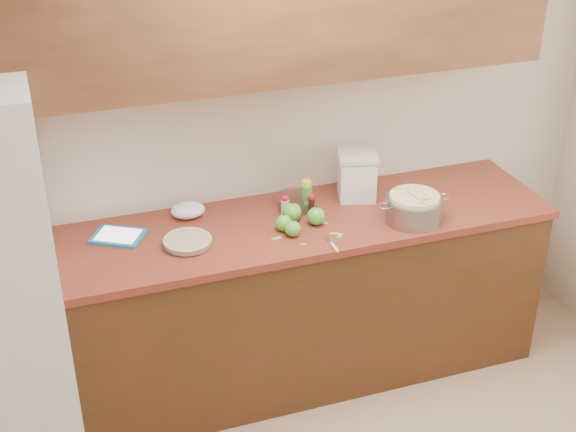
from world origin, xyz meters
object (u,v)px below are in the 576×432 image
object	(u,v)px
pie	(187,242)
tablet	(118,236)
colander	(414,208)
flour_canister	(357,175)

from	to	relation	value
pie	tablet	distance (m)	0.34
pie	tablet	xyz separation A→B (m)	(-0.29, 0.17, -0.01)
colander	pie	bearing A→B (deg)	173.66
flour_canister	tablet	distance (m)	1.23
pie	colander	xyz separation A→B (m)	(1.09, -0.12, 0.05)
pie	colander	distance (m)	1.10
flour_canister	tablet	bearing A→B (deg)	-178.69
colander	tablet	size ratio (longest dim) A/B	1.28
pie	flour_canister	xyz separation A→B (m)	(0.93, 0.20, 0.10)
flour_canister	colander	bearing A→B (deg)	-63.54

